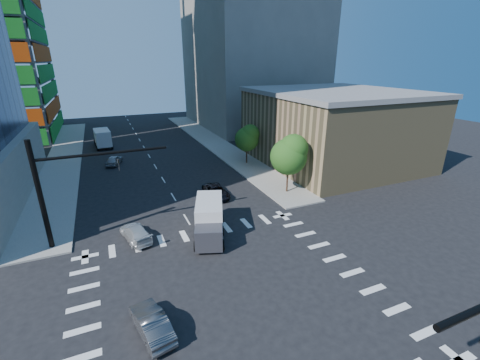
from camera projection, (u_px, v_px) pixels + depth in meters
ground at (233, 298)px, 20.96m from camera, size 160.00×160.00×0.00m
road_markings at (233, 298)px, 20.96m from camera, size 20.00×20.00×0.01m
sidewalk_ne at (214, 143)px, 59.94m from camera, size 5.00×60.00×0.15m
sidewalk_nw at (64, 158)px, 50.64m from camera, size 5.00×60.00×0.15m
commercial_building at (333, 127)px, 47.28m from camera, size 20.50×22.50×10.60m
bg_building_ne at (251, 62)px, 73.31m from camera, size 24.00×30.00×28.00m
signal_mast_nw at (60, 183)px, 25.19m from camera, size 10.20×0.40×9.00m
tree_south at (290, 154)px, 35.95m from camera, size 4.16×4.16×6.82m
tree_north at (248, 138)px, 46.61m from camera, size 3.54×3.52×5.78m
car_nb_far at (216, 191)px, 36.26m from camera, size 2.18×4.64×1.28m
car_sb_near at (136, 233)px, 27.61m from camera, size 2.70×4.67×1.27m
car_sb_mid at (114, 160)px, 47.37m from camera, size 2.93×4.41×1.39m
car_sb_cross at (151, 323)px, 18.09m from camera, size 2.22×4.32×1.36m
box_truck_near at (209, 223)px, 27.79m from camera, size 4.25×6.28×3.04m
box_truck_far at (102, 139)px, 56.91m from camera, size 3.06×6.29×3.20m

